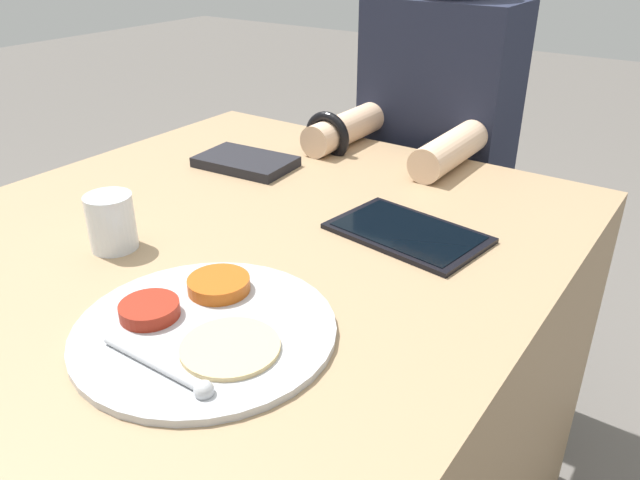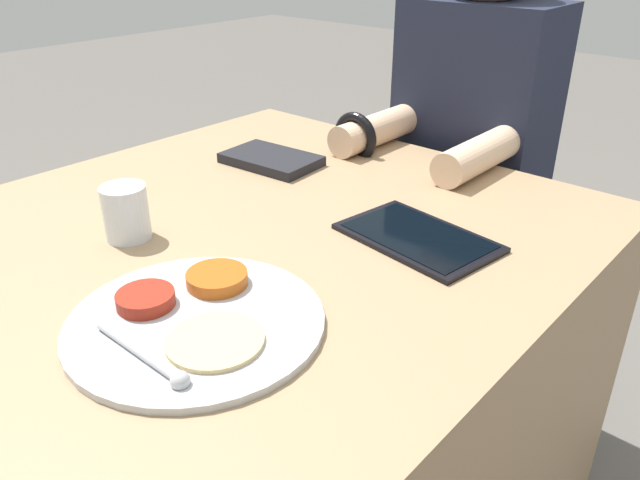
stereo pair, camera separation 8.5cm
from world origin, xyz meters
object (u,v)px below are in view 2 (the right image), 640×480
at_px(thali_tray, 195,318).
at_px(person_diner, 464,191).
at_px(drinking_glass, 126,213).
at_px(tablet_device, 418,238).
at_px(red_notebook, 271,160).

height_order(thali_tray, person_diner, person_diner).
xyz_separation_m(thali_tray, drinking_glass, (-0.27, 0.08, 0.04)).
height_order(tablet_device, drinking_glass, drinking_glass).
xyz_separation_m(tablet_device, person_diner, (-0.21, 0.54, -0.15)).
relative_size(thali_tray, drinking_glass, 3.69).
relative_size(red_notebook, drinking_glass, 2.33).
distance_m(thali_tray, drinking_glass, 0.28).
relative_size(thali_tray, tablet_device, 1.24).
xyz_separation_m(thali_tray, tablet_device, (0.08, 0.38, -0.00)).
distance_m(red_notebook, drinking_glass, 0.40).
bearing_deg(thali_tray, red_notebook, 125.74).
xyz_separation_m(red_notebook, person_diner, (0.21, 0.45, -0.15)).
relative_size(tablet_device, drinking_glass, 2.98).
bearing_deg(red_notebook, thali_tray, -54.26).
relative_size(red_notebook, tablet_device, 0.78).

